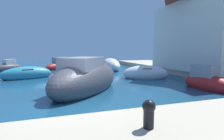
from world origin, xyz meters
name	(u,v)px	position (x,y,z in m)	size (l,w,h in m)	color
ground	(71,109)	(0.00, 0.00, 0.00)	(80.00, 80.00, 0.00)	navy
quay_promenade	(173,96)	(4.32, -0.37, 0.25)	(44.00, 32.00, 0.50)	beige
moored_boat_1	(87,79)	(1.19, 3.13, 0.65)	(5.78, 6.55, 2.35)	#3F3F47
moored_boat_2	(27,74)	(-2.61, 8.86, 0.35)	(4.09, 2.57, 1.25)	teal
moored_boat_3	(145,74)	(6.47, 5.97, 0.38)	(3.89, 2.40, 1.36)	white
moored_boat_6	(111,65)	(5.93, 13.39, 0.47)	(2.51, 5.85, 1.68)	white
moored_boat_7	(207,82)	(7.84, 1.18, 0.42)	(1.55, 3.27, 1.64)	#B21E1E
moored_boat_8	(8,67)	(-5.35, 15.58, 0.37)	(3.25, 3.05, 1.49)	#3F3F47
moored_boat_9	(58,65)	(0.02, 15.62, 0.43)	(3.46, 3.79, 1.66)	#B21E1E
waterfront_building_main	(209,30)	(13.00, 6.20, 4.12)	(6.84, 8.91, 7.11)	silver
mooring_bollard	(149,112)	(1.39, -3.37, 0.87)	(0.30, 0.30, 0.65)	black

